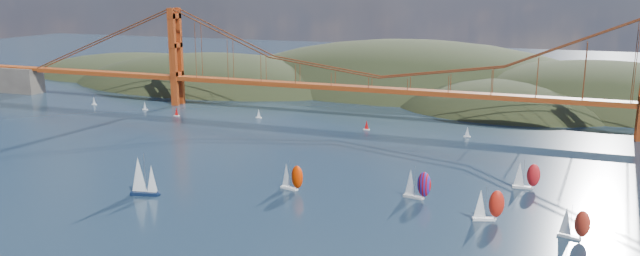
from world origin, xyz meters
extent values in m
ellipsoid|color=black|center=(-140.00, 260.00, -11.20)|extent=(240.00, 140.00, 64.00)
ellipsoid|color=black|center=(-10.00, 300.00, -16.80)|extent=(300.00, 180.00, 96.00)
ellipsoid|color=black|center=(110.00, 270.00, -13.30)|extent=(220.00, 140.00, 76.00)
ellipsoid|color=black|center=(60.00, 240.00, -8.40)|extent=(140.00, 110.00, 48.00)
ellipsoid|color=black|center=(-230.00, 290.00, -7.70)|extent=(200.00, 140.00, 44.00)
cube|color=#8F3711|center=(0.00, 180.00, 16.00)|extent=(440.00, 7.00, 1.60)
cube|color=maroon|center=(0.00, 180.00, 14.80)|extent=(440.00, 7.00, 0.80)
cube|color=maroon|center=(-120.00, 180.00, 27.50)|extent=(4.00, 8.50, 55.00)
cube|color=#4C443D|center=(-238.00, 180.00, 8.00)|extent=(28.00, 12.00, 16.00)
cube|color=#8F3711|center=(-250.00, 180.00, 16.00)|extent=(60.00, 7.00, 1.60)
cube|color=#0D1932|center=(-39.97, 38.44, 0.54)|extent=(9.42, 4.63, 1.09)
cylinder|color=#99999E|center=(-39.53, 38.55, 7.65)|extent=(0.14, 0.14, 13.12)
cone|color=white|center=(-41.56, 38.05, 6.99)|extent=(6.15, 6.15, 11.54)
cone|color=white|center=(-37.33, 39.09, 5.68)|extent=(4.39, 4.39, 9.18)
cube|color=white|center=(1.77, 60.83, 0.37)|extent=(6.38, 3.06, 0.74)
cylinder|color=#99999E|center=(2.07, 60.76, 5.35)|extent=(0.09, 0.09, 9.22)
cone|color=white|center=(0.70, 61.08, 4.89)|extent=(4.13, 4.13, 8.12)
ellipsoid|color=#E62F00|center=(5.07, 60.07, 4.89)|extent=(4.80, 3.60, 7.75)
cube|color=white|center=(66.27, 54.79, 0.38)|extent=(6.64, 3.71, 0.77)
cylinder|color=#99999E|center=(66.57, 54.89, 5.57)|extent=(0.10, 0.10, 9.60)
cone|color=white|center=(65.17, 54.43, 5.09)|extent=(4.53, 4.53, 8.45)
ellipsoid|color=red|center=(69.61, 55.90, 5.09)|extent=(5.14, 4.08, 8.07)
cube|color=white|center=(89.41, 49.82, 0.35)|extent=(6.08, 3.28, 0.70)
cylinder|color=#99999E|center=(89.69, 49.73, 5.09)|extent=(0.09, 0.09, 8.78)
cone|color=white|center=(88.41, 50.12, 4.65)|extent=(4.09, 4.09, 7.73)
ellipsoid|color=red|center=(92.49, 48.87, 4.65)|extent=(4.67, 3.66, 7.38)
cube|color=silver|center=(75.06, 89.81, 0.37)|extent=(6.25, 2.11, 0.74)
cylinder|color=#99999E|center=(75.36, 89.83, 5.35)|extent=(0.09, 0.09, 9.23)
cone|color=white|center=(73.95, 89.74, 4.89)|extent=(3.66, 3.66, 8.12)
ellipsoid|color=red|center=(78.43, 90.02, 4.89)|extent=(4.47, 2.98, 7.75)
cube|color=silver|center=(42.81, 66.99, 0.39)|extent=(6.71, 3.04, 0.78)
cylinder|color=#99999E|center=(43.13, 66.93, 5.64)|extent=(0.10, 0.10, 9.72)
cone|color=white|center=(41.66, 67.22, 5.15)|extent=(4.27, 4.27, 8.55)
ellipsoid|color=#CA0803|center=(46.30, 66.30, 5.15)|extent=(5.00, 3.68, 8.16)
cube|color=silver|center=(-164.90, 161.78, 0.25)|extent=(3.00, 1.00, 0.50)
cone|color=white|center=(-164.90, 161.78, 2.60)|extent=(2.00, 2.00, 4.20)
cube|color=silver|center=(-128.09, 159.37, 0.25)|extent=(3.00, 1.00, 0.50)
cone|color=white|center=(-128.09, 159.37, 2.60)|extent=(2.00, 2.00, 4.20)
cube|color=silver|center=(-102.14, 151.06, 0.25)|extent=(3.00, 1.00, 0.50)
cone|color=red|center=(-102.14, 151.06, 2.60)|extent=(2.00, 2.00, 4.20)
cube|color=silver|center=(-59.52, 162.04, 0.25)|extent=(3.00, 1.00, 0.50)
cone|color=white|center=(-59.52, 162.04, 2.60)|extent=(2.00, 2.00, 4.20)
cube|color=silver|center=(47.44, 157.96, 0.25)|extent=(3.00, 1.00, 0.50)
cone|color=white|center=(47.44, 157.96, 2.60)|extent=(2.00, 2.00, 4.20)
cube|color=silver|center=(0.73, 155.29, 0.25)|extent=(3.00, 1.00, 0.50)
cone|color=red|center=(0.73, 155.29, 2.60)|extent=(2.00, 2.00, 4.20)
camera|label=1|loc=(82.46, -122.42, 66.60)|focal=35.00mm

